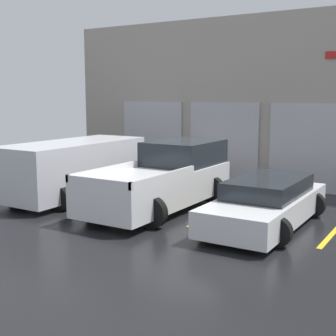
% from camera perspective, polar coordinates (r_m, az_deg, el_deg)
% --- Properties ---
extents(ground_plane, '(28.00, 28.00, 0.00)m').
position_cam_1_polar(ground_plane, '(14.43, 2.44, -3.70)').
color(ground_plane, black).
extents(shophouse_building, '(13.34, 0.68, 5.85)m').
position_cam_1_polar(shophouse_building, '(17.04, 7.91, 7.88)').
color(shophouse_building, '#9E9389').
rests_on(shophouse_building, ground).
extents(pickup_truck, '(2.47, 5.20, 1.80)m').
position_cam_1_polar(pickup_truck, '(13.12, -0.40, -1.26)').
color(pickup_truck, white).
rests_on(pickup_truck, ground).
extents(sedan_white, '(2.15, 4.64, 1.16)m').
position_cam_1_polar(sedan_white, '(11.60, 11.93, -4.19)').
color(sedan_white, white).
rests_on(sedan_white, ground).
extents(sedan_side, '(2.40, 4.84, 1.73)m').
position_cam_1_polar(sedan_side, '(14.72, -11.35, 0.09)').
color(sedan_side, silver).
rests_on(sedan_side, ground).
extents(parking_stripe_far_left, '(0.12, 2.20, 0.01)m').
position_cam_1_polar(parking_stripe_far_left, '(15.96, -15.35, -2.78)').
color(parking_stripe_far_left, gold).
rests_on(parking_stripe_far_left, ground).
extents(parking_stripe_left, '(0.12, 2.20, 0.01)m').
position_cam_1_polar(parking_stripe_left, '(13.90, -6.54, -4.22)').
color(parking_stripe_left, gold).
rests_on(parking_stripe_left, ground).
extents(parking_stripe_centre, '(0.12, 2.20, 0.01)m').
position_cam_1_polar(parking_stripe_centre, '(12.29, 4.96, -5.95)').
color(parking_stripe_centre, gold).
rests_on(parking_stripe_centre, ground).
extents(parking_stripe_right, '(0.12, 2.20, 0.01)m').
position_cam_1_polar(parking_stripe_right, '(11.31, 19.25, -7.74)').
color(parking_stripe_right, gold).
rests_on(parking_stripe_right, ground).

